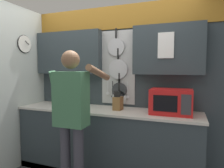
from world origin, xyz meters
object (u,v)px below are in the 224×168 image
Objects in this scene: knife_block at (118,103)px; person at (72,110)px; microwave at (171,102)px; utensil_crock at (79,102)px.

person is (-0.35, -0.64, -0.00)m from knife_block.
person reaches higher than microwave.
microwave is at bearing -0.10° from utensil_crock.
knife_block is at bearing -0.20° from utensil_crock.
utensil_crock is (-1.34, 0.00, -0.09)m from microwave.
utensil_crock is at bearing 112.80° from person.
utensil_crock reaches higher than microwave.
knife_block is 0.73m from person.
utensil_crock is at bearing 179.80° from knife_block.
person is at bearing -118.81° from knife_block.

